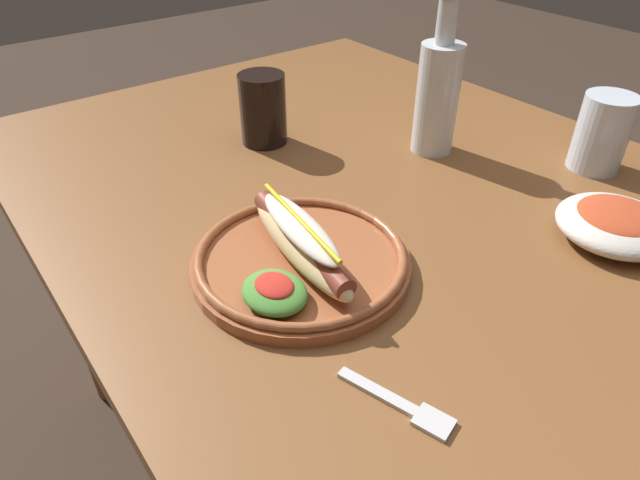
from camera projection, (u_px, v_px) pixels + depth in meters
name	position (u px, v px, depth m)	size (l,w,h in m)	color
ground_plane	(363.00, 467.00, 1.27)	(8.00, 8.00, 0.00)	#3D2D23
dining_table	(381.00, 242.00, 0.89)	(1.32, 0.94, 0.74)	brown
hot_dog_plate	(299.00, 256.00, 0.67)	(0.27, 0.27, 0.08)	#9E5633
fork	(403.00, 406.00, 0.52)	(0.12, 0.05, 0.00)	silver
soda_cup	(263.00, 109.00, 0.95)	(0.08, 0.08, 0.12)	black
water_cup	(602.00, 133.00, 0.87)	(0.08, 0.08, 0.12)	silver
glass_bottle	(438.00, 93.00, 0.90)	(0.07, 0.07, 0.26)	silver
side_bowl	(616.00, 223.00, 0.73)	(0.15, 0.15, 0.05)	silver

